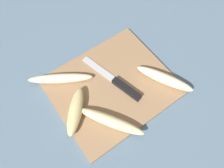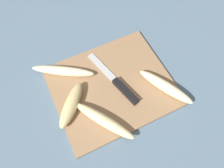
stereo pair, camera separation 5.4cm
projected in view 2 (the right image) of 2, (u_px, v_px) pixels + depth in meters
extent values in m
plane|color=slate|center=(112.00, 87.00, 0.72)|extent=(4.00, 4.00, 0.00)
cube|color=#997551|center=(112.00, 86.00, 0.71)|extent=(0.38, 0.32, 0.01)
cube|color=black|center=(125.00, 91.00, 0.69)|extent=(0.05, 0.11, 0.02)
cube|color=#B7BABF|center=(101.00, 68.00, 0.74)|extent=(0.06, 0.14, 0.00)
ellipsoid|color=beige|center=(63.00, 71.00, 0.72)|extent=(0.19, 0.14, 0.03)
ellipsoid|color=beige|center=(104.00, 121.00, 0.64)|extent=(0.14, 0.19, 0.03)
ellipsoid|color=beige|center=(166.00, 87.00, 0.69)|extent=(0.12, 0.18, 0.03)
ellipsoid|color=#DBC684|center=(71.00, 105.00, 0.66)|extent=(0.13, 0.14, 0.04)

